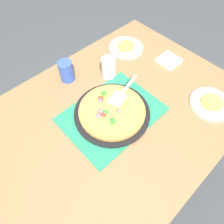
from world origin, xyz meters
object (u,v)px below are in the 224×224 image
at_px(pizza_pan, 112,113).
at_px(pizza, 112,110).
at_px(cup_far, 109,68).
at_px(cup_near, 66,71).
at_px(served_slice_left, 126,46).
at_px(served_slice_right, 212,102).
at_px(pizza_server, 123,93).
at_px(plate_near_left, 126,48).
at_px(plate_far_right, 211,104).
at_px(napkin_stack, 169,60).

bearing_deg(pizza_pan, pizza, -36.93).
bearing_deg(cup_far, cup_near, -37.09).
bearing_deg(cup_far, served_slice_left, -157.29).
relative_size(pizza, cup_near, 2.75).
bearing_deg(served_slice_right, pizza_server, -45.72).
height_order(plate_near_left, plate_far_right, same).
height_order(pizza, pizza_server, pizza_server).
bearing_deg(pizza, pizza_server, -166.72).
xyz_separation_m(pizza, served_slice_left, (-0.42, -0.31, -0.02)).
bearing_deg(plate_near_left, pizza, 36.63).
distance_m(pizza, served_slice_right, 0.52).
relative_size(pizza_pan, cup_near, 3.17).
bearing_deg(cup_near, pizza_server, 108.47).
bearing_deg(plate_far_right, napkin_stack, -106.19).
bearing_deg(plate_far_right, cup_far, -64.46).
xyz_separation_m(plate_far_right, cup_far, (0.25, -0.52, 0.06)).
relative_size(pizza_pan, plate_near_left, 1.73).
xyz_separation_m(pizza_server, napkin_stack, (-0.43, -0.02, -0.06)).
bearing_deg(served_slice_left, cup_far, 22.71).
distance_m(pizza, cup_far, 0.27).
relative_size(plate_far_right, cup_far, 1.83).
distance_m(pizza, plate_near_left, 0.53).
distance_m(served_slice_left, napkin_stack, 0.29).
distance_m(pizza, pizza_server, 0.11).
relative_size(cup_far, pizza_server, 0.51).
bearing_deg(pizza_pan, cup_near, -87.66).
bearing_deg(napkin_stack, cup_far, -25.12).
height_order(plate_near_left, served_slice_left, served_slice_left).
bearing_deg(cup_near, cup_far, 142.91).
distance_m(pizza, plate_far_right, 0.52).
distance_m(pizza, napkin_stack, 0.53).
bearing_deg(cup_near, pizza_pan, 92.34).
distance_m(served_slice_left, cup_far, 0.27).
relative_size(plate_near_left, served_slice_left, 2.00).
bearing_deg(pizza_server, pizza, 13.28).
bearing_deg(cup_far, plate_far_right, 115.54).
distance_m(cup_near, pizza_server, 0.34).
xyz_separation_m(pizza, napkin_stack, (-0.52, -0.04, -0.03)).
xyz_separation_m(pizza, served_slice_right, (-0.42, 0.31, -0.02)).
distance_m(cup_far, napkin_stack, 0.39).
bearing_deg(pizza_pan, plate_far_right, 143.64).
relative_size(plate_far_right, served_slice_left, 2.00).
distance_m(pizza_pan, napkin_stack, 0.52).
bearing_deg(plate_near_left, napkin_stack, 110.94).
xyz_separation_m(pizza_pan, plate_near_left, (-0.42, -0.31, -0.01)).
xyz_separation_m(served_slice_left, pizza_server, (0.32, 0.29, 0.05)).
height_order(plate_far_right, served_slice_right, served_slice_right).
bearing_deg(cup_near, served_slice_left, 175.21).
height_order(plate_far_right, cup_near, cup_near).
xyz_separation_m(cup_near, cup_far, (-0.19, 0.14, 0.00)).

